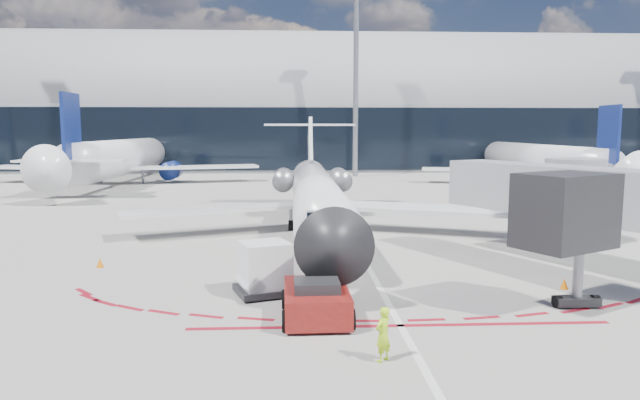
{
  "coord_description": "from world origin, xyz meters",
  "views": [
    {
      "loc": [
        -3.5,
        -29.4,
        6.42
      ],
      "look_at": [
        -2.14,
        -0.8,
        2.85
      ],
      "focal_mm": 32.0,
      "sensor_mm": 36.0,
      "label": 1
    }
  ],
  "objects_px": {
    "regional_jet": "(316,194)",
    "ramp_worker": "(383,334)",
    "pushback_tug": "(316,301)",
    "uld_container": "(265,269)"
  },
  "relations": [
    {
      "from": "regional_jet",
      "to": "ramp_worker",
      "type": "xyz_separation_m",
      "value": [
        1.07,
        -19.39,
        -1.68
      ]
    },
    {
      "from": "pushback_tug",
      "to": "uld_container",
      "type": "bearing_deg",
      "value": 121.16
    },
    {
      "from": "ramp_worker",
      "to": "pushback_tug",
      "type": "bearing_deg",
      "value": -109.25
    },
    {
      "from": "regional_jet",
      "to": "ramp_worker",
      "type": "bearing_deg",
      "value": -86.85
    },
    {
      "from": "regional_jet",
      "to": "ramp_worker",
      "type": "distance_m",
      "value": 19.49
    },
    {
      "from": "regional_jet",
      "to": "pushback_tug",
      "type": "xyz_separation_m",
      "value": [
        -0.63,
        -15.72,
        -1.84
      ]
    },
    {
      "from": "pushback_tug",
      "to": "ramp_worker",
      "type": "distance_m",
      "value": 4.05
    },
    {
      "from": "regional_jet",
      "to": "pushback_tug",
      "type": "distance_m",
      "value": 15.84
    },
    {
      "from": "pushback_tug",
      "to": "regional_jet",
      "type": "bearing_deg",
      "value": 86.55
    },
    {
      "from": "pushback_tug",
      "to": "uld_container",
      "type": "relative_size",
      "value": 2.03
    }
  ]
}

